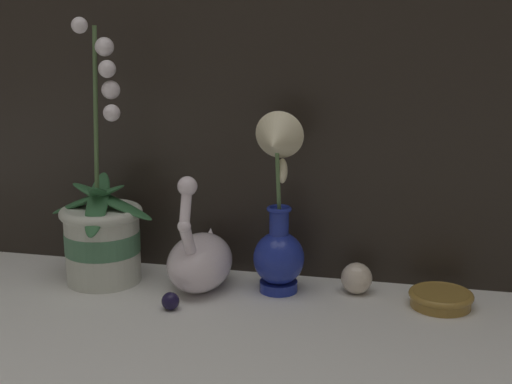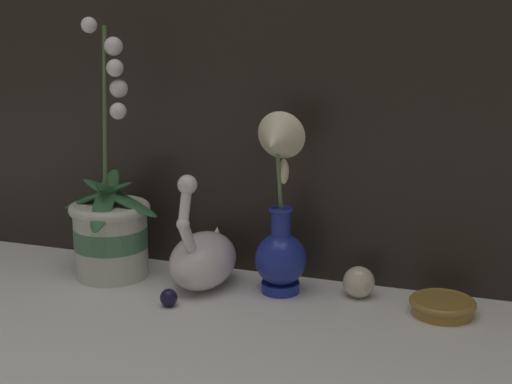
{
  "view_description": "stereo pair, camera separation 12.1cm",
  "coord_description": "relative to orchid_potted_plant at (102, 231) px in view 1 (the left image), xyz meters",
  "views": [
    {
      "loc": [
        0.25,
        -1.02,
        0.48
      ],
      "look_at": [
        -0.01,
        0.13,
        0.19
      ],
      "focal_mm": 50.0,
      "sensor_mm": 36.0,
      "label": 1
    },
    {
      "loc": [
        0.37,
        -0.98,
        0.48
      ],
      "look_at": [
        -0.01,
        0.13,
        0.19
      ],
      "focal_mm": 50.0,
      "sensor_mm": 36.0,
      "label": 2
    }
  ],
  "objects": [
    {
      "name": "glass_sphere",
      "position": [
        0.46,
        0.04,
        -0.07
      ],
      "size": [
        0.06,
        0.06,
        0.06
      ],
      "color": "beige",
      "rests_on": "ground_plane"
    },
    {
      "name": "swan_figurine",
      "position": [
        0.19,
        0.0,
        -0.04
      ],
      "size": [
        0.11,
        0.19,
        0.22
      ],
      "color": "white",
      "rests_on": "ground_plane"
    },
    {
      "name": "amber_dish",
      "position": [
        0.61,
        0.01,
        -0.08
      ],
      "size": [
        0.11,
        0.11,
        0.03
      ],
      "color": "olive",
      "rests_on": "ground_plane"
    },
    {
      "name": "orchid_potted_plant",
      "position": [
        0.0,
        0.0,
        0.0
      ],
      "size": [
        0.21,
        0.2,
        0.48
      ],
      "color": "beige",
      "rests_on": "ground_plane"
    },
    {
      "name": "ground_plane",
      "position": [
        0.3,
        -0.14,
        -0.1
      ],
      "size": [
        2.8,
        2.8,
        0.0
      ],
      "primitive_type": "plane",
      "color": "silver"
    },
    {
      "name": "blue_vase",
      "position": [
        0.33,
        0.01,
        0.04
      ],
      "size": [
        0.09,
        0.12,
        0.33
      ],
      "color": "navy",
      "rests_on": "ground_plane"
    },
    {
      "name": "glass_bauble",
      "position": [
        0.17,
        -0.1,
        -0.08
      ],
      "size": [
        0.03,
        0.03,
        0.03
      ],
      "color": "#191433",
      "rests_on": "ground_plane"
    }
  ]
}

